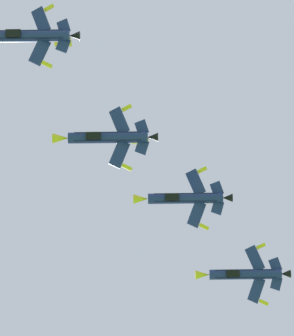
{
  "coord_description": "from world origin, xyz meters",
  "views": [
    {
      "loc": [
        -1.12,
        -0.14,
        1.71
      ],
      "look_at": [
        22.14,
        42.25,
        115.53
      ],
      "focal_mm": 85.48,
      "sensor_mm": 36.0,
      "label": 1
    }
  ],
  "objects": [
    {
      "name": "fighter_jet_left_wing",
      "position": [
        14.08,
        40.36,
        114.2
      ],
      "size": [
        14.56,
        10.25,
        6.49
      ],
      "rotation": [
        0.0,
        0.68,
        1.06
      ],
      "color": "navy"
    },
    {
      "name": "fighter_jet_right_wing",
      "position": [
        30.27,
        44.85,
        117.63
      ],
      "size": [
        14.56,
        10.2,
        6.61
      ],
      "rotation": [
        0.0,
        0.7,
        1.06
      ],
      "color": "navy"
    },
    {
      "name": "fighter_jet_left_outer",
      "position": [
        45.98,
        52.15,
        117.5
      ],
      "size": [
        14.56,
        10.26,
        6.44
      ],
      "rotation": [
        0.0,
        0.68,
        1.06
      ],
      "color": "navy"
    },
    {
      "name": "fighter_jet_lead",
      "position": [
        -3.12,
        33.06,
        117.64
      ],
      "size": [
        14.56,
        10.09,
        6.93
      ],
      "rotation": [
        0.0,
        0.74,
        1.06
      ],
      "color": "navy"
    }
  ]
}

